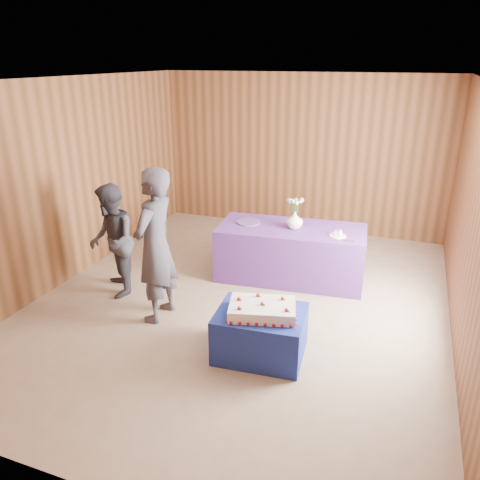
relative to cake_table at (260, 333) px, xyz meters
The scene contains 13 objects.
ground 1.18m from the cake_table, 120.37° to the left, with size 6.00×6.00×0.00m, color gray.
room_shell 1.93m from the cake_table, 120.37° to the left, with size 5.04×6.04×2.72m.
cake_table is the anchor object (origin of this frame).
serving_table 1.92m from the cake_table, 95.33° to the left, with size 2.00×0.90×0.75m, color #5D2E80.
sheet_cake 0.31m from the cake_table, 51.98° to the right, with size 0.78×0.63×0.16m.
vase 2.00m from the cake_table, 94.25° to the left, with size 0.22×0.22×0.23m, color white.
flower_spray 2.10m from the cake_table, 94.25° to the left, with size 0.23×0.23×0.17m.
platter 2.11m from the cake_table, 112.85° to the left, with size 0.34×0.34×0.02m, color #61458A.
plate 1.93m from the cake_table, 75.53° to the left, with size 0.22×0.22×0.01m, color white.
cake_slice 1.94m from the cake_table, 75.52° to the left, with size 0.09×0.08×0.09m.
knife 1.83m from the cake_table, 71.09° to the left, with size 0.26×0.02×0.00m, color silver.
guest_left 1.56m from the cake_table, 167.08° to the left, with size 0.67×0.44×1.83m, color #3B3943.
guest_right 2.36m from the cake_table, 163.65° to the left, with size 0.72×0.56×1.48m, color #32323C.
Camera 1 is at (1.83, -4.97, 2.93)m, focal length 35.00 mm.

